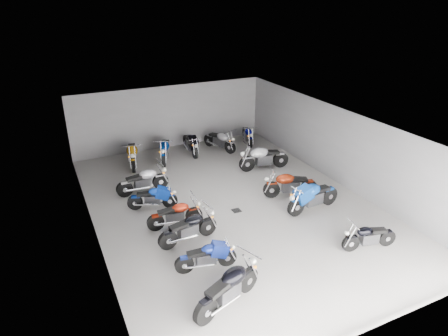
{
  "coord_description": "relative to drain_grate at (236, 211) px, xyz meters",
  "views": [
    {
      "loc": [
        -6.0,
        -12.01,
        7.56
      ],
      "look_at": [
        0.3,
        1.21,
        1.0
      ],
      "focal_mm": 32.0,
      "sensor_mm": 36.0,
      "label": 1
    }
  ],
  "objects": [
    {
      "name": "motorcycle_back_e",
      "position": [
        2.06,
        5.9,
        0.51
      ],
      "size": [
        0.89,
        2.07,
        0.95
      ],
      "rotation": [
        0.0,
        0.0,
        3.5
      ],
      "color": "black",
      "rests_on": "ground"
    },
    {
      "name": "wall_back",
      "position": [
        0.0,
        7.5,
        1.59
      ],
      "size": [
        10.0,
        0.1,
        3.2
      ],
      "primitive_type": "cube",
      "color": "slate",
      "rests_on": "ground"
    },
    {
      "name": "motorcycle_left_d",
      "position": [
        -2.39,
        -0.04,
        0.47
      ],
      "size": [
        1.97,
        0.42,
        0.87
      ],
      "rotation": [
        0.0,
        0.0,
        -1.65
      ],
      "color": "black",
      "rests_on": "ground"
    },
    {
      "name": "motorcycle_left_c",
      "position": [
        -2.3,
        -1.1,
        0.5
      ],
      "size": [
        2.1,
        0.49,
        0.92
      ],
      "rotation": [
        0.0,
        0.0,
        -1.44
      ],
      "color": "black",
      "rests_on": "ground"
    },
    {
      "name": "motorcycle_left_a",
      "position": [
        -2.42,
        -4.26,
        0.55
      ],
      "size": [
        2.2,
        0.97,
        1.01
      ],
      "rotation": [
        0.0,
        0.0,
        -1.2
      ],
      "color": "black",
      "rests_on": "ground"
    },
    {
      "name": "motorcycle_left_f",
      "position": [
        -2.72,
        2.94,
        0.51
      ],
      "size": [
        2.16,
        0.44,
        0.95
      ],
      "rotation": [
        0.0,
        0.0,
        -1.52
      ],
      "color": "black",
      "rests_on": "ground"
    },
    {
      "name": "motorcycle_right_f",
      "position": [
        2.83,
        2.84,
        0.57
      ],
      "size": [
        2.38,
        0.58,
        1.05
      ],
      "rotation": [
        0.0,
        0.0,
        1.43
      ],
      "color": "black",
      "rests_on": "ground"
    },
    {
      "name": "motorcycle_right_a",
      "position": [
        2.69,
        -3.9,
        0.44
      ],
      "size": [
        1.84,
        0.53,
        0.82
      ],
      "rotation": [
        0.0,
        0.0,
        1.36
      ],
      "color": "black",
      "rests_on": "ground"
    },
    {
      "name": "motorcycle_back_d",
      "position": [
        0.54,
        6.11,
        0.52
      ],
      "size": [
        0.47,
        2.19,
        0.96
      ],
      "rotation": [
        0.0,
        0.0,
        3.07
      ],
      "color": "black",
      "rests_on": "ground"
    },
    {
      "name": "motorcycle_left_b",
      "position": [
        -2.34,
        -2.65,
        0.44
      ],
      "size": [
        1.85,
        0.49,
        0.82
      ],
      "rotation": [
        0.0,
        0.0,
        -1.75
      ],
      "color": "black",
      "rests_on": "ground"
    },
    {
      "name": "motorcycle_back_f",
      "position": [
        3.8,
        6.13,
        0.48
      ],
      "size": [
        0.7,
        1.98,
        0.89
      ],
      "rotation": [
        0.0,
        0.0,
        2.85
      ],
      "color": "black",
      "rests_on": "ground"
    },
    {
      "name": "motorcycle_left_e",
      "position": [
        -2.74,
        1.51,
        0.44
      ],
      "size": [
        1.81,
        0.73,
        0.83
      ],
      "rotation": [
        0.0,
        0.0,
        -1.9
      ],
      "color": "black",
      "rests_on": "ground"
    },
    {
      "name": "wall_right",
      "position": [
        5.0,
        0.5,
        1.59
      ],
      "size": [
        0.1,
        14.0,
        3.2
      ],
      "primitive_type": "cube",
      "color": "slate",
      "rests_on": "ground"
    },
    {
      "name": "ground",
      "position": [
        0.0,
        0.5,
        -0.01
      ],
      "size": [
        14.0,
        14.0,
        0.0
      ],
      "primitive_type": "plane",
      "color": "gray",
      "rests_on": "ground"
    },
    {
      "name": "motorcycle_right_c",
      "position": [
        2.57,
        -1.16,
        0.56
      ],
      "size": [
        2.35,
        0.52,
        1.03
      ],
      "rotation": [
        0.0,
        0.0,
        1.67
      ],
      "color": "black",
      "rests_on": "ground"
    },
    {
      "name": "motorcycle_back_c",
      "position": [
        -0.9,
        5.78,
        0.55
      ],
      "size": [
        1.02,
        2.2,
        1.02
      ],
      "rotation": [
        0.0,
        0.0,
        2.75
      ],
      "color": "black",
      "rests_on": "ground"
    },
    {
      "name": "ceiling",
      "position": [
        0.0,
        0.5,
        3.21
      ],
      "size": [
        10.0,
        14.0,
        0.04
      ],
      "primitive_type": "cube",
      "color": "black",
      "rests_on": "wall_back"
    },
    {
      "name": "motorcycle_right_d",
      "position": [
        2.42,
        0.11,
        0.52
      ],
      "size": [
        2.13,
        0.84,
        0.97
      ],
      "rotation": [
        0.0,
        0.0,
        1.24
      ],
      "color": "black",
      "rests_on": "ground"
    },
    {
      "name": "wall_left",
      "position": [
        -5.0,
        0.5,
        1.59
      ],
      "size": [
        0.1,
        14.0,
        3.2
      ],
      "primitive_type": "cube",
      "color": "slate",
      "rests_on": "ground"
    },
    {
      "name": "motorcycle_back_b",
      "position": [
        -2.45,
        5.84,
        0.57
      ],
      "size": [
        0.69,
        2.36,
        1.05
      ],
      "rotation": [
        0.0,
        0.0,
        2.93
      ],
      "color": "black",
      "rests_on": "ground"
    },
    {
      "name": "drain_grate",
      "position": [
        0.0,
        0.0,
        0.0
      ],
      "size": [
        0.32,
        0.32,
        0.01
      ],
      "primitive_type": "cube",
      "color": "black",
      "rests_on": "ground"
    }
  ]
}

